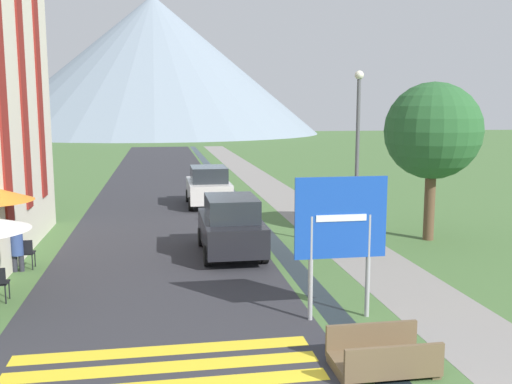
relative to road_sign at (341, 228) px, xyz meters
name	(u,v)px	position (x,y,z in m)	size (l,w,h in m)	color
ground_plane	(215,203)	(-1.22, 15.18, -1.98)	(160.00, 160.00, 0.00)	#476B38
road	(161,179)	(-3.72, 25.18, -1.97)	(6.40, 60.00, 0.01)	#2D2D33
footpath	(255,177)	(2.38, 25.18, -1.97)	(2.20, 60.00, 0.01)	gray
drainage_channel	(219,177)	(-0.02, 25.18, -1.98)	(0.60, 60.00, 0.00)	black
crosswalk_marking	(164,367)	(-3.72, -1.75, -1.97)	(5.44, 1.84, 0.01)	yellow
mountain_distant	(154,65)	(-4.37, 90.91, 9.72)	(56.68, 56.68, 23.39)	gray
road_sign	(341,228)	(0.00, 0.00, 0.00)	(1.98, 0.11, 3.06)	#9E9EA3
footbridge	(382,357)	(-0.02, -2.47, -1.75)	(1.70, 1.10, 0.65)	brown
parked_car_near	(231,226)	(-1.62, 5.71, -1.07)	(1.84, 3.86, 1.82)	black
parked_car_far	(208,186)	(-1.55, 14.64, -1.07)	(1.96, 3.88, 1.82)	silver
cafe_chair_far_right	(26,251)	(-7.44, 5.04, -1.46)	(0.40, 0.40, 0.85)	black
cafe_chair_far_left	(6,252)	(-7.97, 5.04, -1.46)	(0.40, 0.40, 0.85)	black
person_seated_far	(17,247)	(-7.63, 4.86, -1.28)	(0.32, 0.32, 1.26)	#282833
streetlamp	(357,146)	(2.42, 5.87, 1.32)	(0.28, 0.28, 5.61)	#515156
tree_by_path	(433,131)	(5.28, 6.58, 1.71)	(3.23, 3.23, 5.33)	brown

